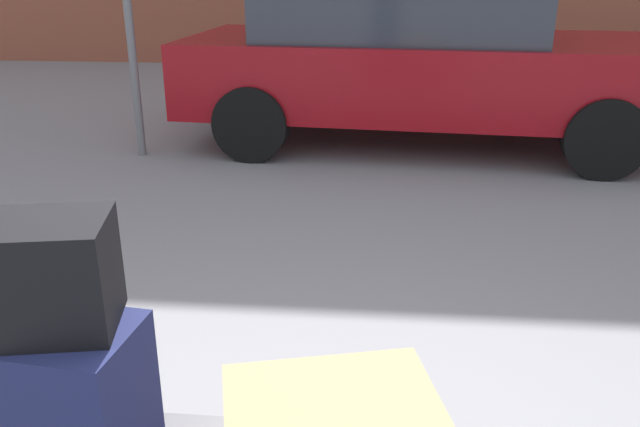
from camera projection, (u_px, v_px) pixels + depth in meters
duffel_bag_black_topmost_pile at (22, 277)px, 1.20m from camera, size 0.36×0.25×0.22m
parked_car at (419, 60)px, 5.94m from camera, size 4.43×2.19×1.42m
bollard_kerb_near at (601, 79)px, 7.69m from camera, size 0.26×0.26×0.60m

